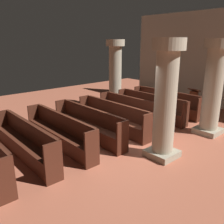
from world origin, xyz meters
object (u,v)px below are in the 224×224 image
Objects in this scene: pillar_far_side at (115,72)px; pew_row_3 at (112,116)px; pew_row_2 at (133,110)px; pillar_aisle_side at (213,86)px; pew_row_5 at (59,130)px; lectern at (193,102)px; pew_row_1 at (150,106)px; pew_row_4 at (88,122)px; pillar_aisle_rear at (165,99)px; kneeler_box_red at (165,136)px; pew_row_0 at (166,101)px; pew_row_6 at (25,140)px; hymn_book at (166,96)px.

pew_row_3 is at bearing -44.33° from pillar_far_side.
pillar_aisle_side is (2.47, 1.21, 1.13)m from pew_row_2.
lectern is at bearing 83.48° from pew_row_5.
pew_row_1 is 1.00× the size of pew_row_4.
pillar_aisle_rear is 7.62× the size of kneeler_box_red.
pew_row_0 is 6.38m from pew_row_6.
pew_row_3 is 1.06× the size of pillar_aisle_rear.
pew_row_6 is 3.10× the size of lectern.
pew_row_3 is 4.32m from lectern.
pew_row_6 is at bearing -114.30° from pillar_aisle_side.
pew_row_0 and pew_row_2 have the same top height.
pew_row_5 is at bearing -97.86° from hymn_book.
lectern is (0.73, 2.13, -0.07)m from pew_row_1.
lectern is at bearing 107.16° from kneeler_box_red.
pew_row_6 is 1.06× the size of pillar_far_side.
pew_row_5 is at bearing -96.52° from lectern.
pew_row_4 is 1.06× the size of pillar_aisle_side.
pew_row_1 is at bearing 90.00° from pew_row_4.
pillar_far_side is 3.87m from lectern.
pew_row_4 is 1.06× the size of pillar_aisle_rear.
pillar_aisle_side reaches higher than pew_row_0.
pew_row_0 is 1.00× the size of pew_row_5.
pew_row_2 is 4.26m from pew_row_6.
pew_row_5 is 1.06× the size of pillar_far_side.
pew_row_4 is 3.10× the size of lectern.
pew_row_1 is (0.00, -1.06, 0.00)m from pew_row_0.
pew_row_5 is 4.51m from hymn_book.
pew_row_5 is (0.00, -2.13, 0.00)m from pew_row_3.
lectern is 5.03× the size of hymn_book.
lectern reaches higher than pew_row_3.
pillar_aisle_side reaches higher than pew_row_2.
pew_row_5 is (0.00, -4.26, 0.00)m from pew_row_1.
pew_row_0 is at bearing -124.42° from lectern.
pew_row_4 is 15.60× the size of hymn_book.
lectern is (3.15, 1.89, -1.20)m from pillar_far_side.
pew_row_3 is 3.57m from pillar_far_side.
lectern is (0.73, 6.39, -0.07)m from pew_row_5.
pew_row_5 is 6.43m from lectern.
pew_row_1 is 8.08× the size of kneeler_box_red.
pillar_aisle_rear reaches higher than pew_row_1.
pew_row_4 is at bearing -90.00° from pew_row_0.
pew_row_1 is 1.06× the size of pillar_aisle_rear.
hymn_book is (0.61, 3.38, 0.48)m from pew_row_4.
pew_row_2 reaches higher than kneeler_box_red.
pew_row_0 is 2.13m from pew_row_2.
pillar_aisle_side is at bearing 68.78° from kneeler_box_red.
pew_row_1 and pew_row_2 have the same top height.
hymn_book is (-1.86, 0.03, -0.66)m from pillar_aisle_side.
hymn_book is at bearing -55.16° from pew_row_0.
pew_row_3 is 2.74m from pillar_aisle_rear.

